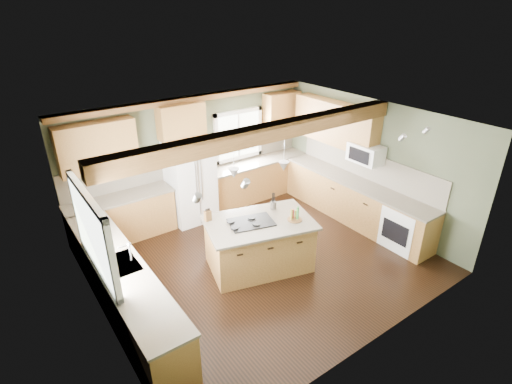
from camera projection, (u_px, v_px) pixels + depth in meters
floor at (261, 259)px, 7.41m from camera, size 5.60×5.60×0.00m
ceiling at (262, 123)px, 6.28m from camera, size 5.60×5.60×0.00m
wall_back at (193, 155)px, 8.67m from camera, size 5.60×0.00×5.60m
wall_left at (94, 251)px, 5.38m from camera, size 0.00×5.00×5.00m
wall_right at (370, 162)px, 8.31m from camera, size 0.00×5.00×5.00m
ceiling_beam at (267, 133)px, 6.24m from camera, size 5.55×0.26×0.26m
soffit_trim at (192, 99)px, 8.06m from camera, size 5.55×0.20×0.10m
backsplash_back at (194, 159)px, 8.70m from camera, size 5.58×0.03×0.58m
backsplash_right at (367, 165)px, 8.38m from camera, size 0.03×3.70×0.58m
base_cab_back_left at (123, 219)px, 7.89m from camera, size 2.02×0.60×0.88m
counter_back_left at (119, 198)px, 7.69m from camera, size 2.06×0.64×0.04m
base_cab_back_right at (257, 180)px, 9.61m from camera, size 2.62×0.60×0.88m
counter_back_right at (257, 162)px, 9.41m from camera, size 2.66×0.64×0.04m
base_cab_left at (124, 291)px, 5.95m from camera, size 0.60×3.70×0.88m
counter_left at (119, 265)px, 5.74m from camera, size 0.64×3.74×0.04m
base_cab_right at (353, 202)px, 8.56m from camera, size 0.60×3.70×0.88m
counter_right at (356, 182)px, 8.36m from camera, size 0.64×3.74×0.04m
upper_cab_back_left at (97, 147)px, 7.22m from camera, size 1.40×0.35×0.90m
upper_cab_over_fridge at (181, 121)px, 8.02m from camera, size 0.96×0.35×0.70m
upper_cab_right at (335, 123)px, 8.59m from camera, size 0.35×2.20×0.90m
upper_cab_back_corner at (282, 112)px, 9.47m from camera, size 0.90×0.35×0.90m
window_left at (91, 233)px, 5.32m from camera, size 0.04×1.60×1.05m
window_back at (238, 135)px, 9.15m from camera, size 1.10×0.04×1.00m
sink at (119, 265)px, 5.74m from camera, size 0.50×0.65×0.03m
faucet at (130, 252)px, 5.77m from camera, size 0.02×0.02×0.28m
dishwasher at (160, 346)px, 5.00m from camera, size 0.60×0.60×0.84m
oven at (405, 227)px, 7.61m from camera, size 0.60×0.72×0.84m
microwave at (366, 153)px, 8.05m from camera, size 0.40×0.70×0.38m
pendant_left at (234, 173)px, 6.29m from camera, size 0.18×0.18×0.16m
pendant_right at (284, 166)px, 6.56m from camera, size 0.18×0.18×0.16m
refrigerator at (190, 181)px, 8.41m from camera, size 0.90×0.74×1.80m
island at (259, 245)px, 7.05m from camera, size 1.93×1.47×0.88m
island_top at (259, 222)px, 6.85m from camera, size 2.07×1.61×0.04m
cooktop at (251, 222)px, 6.80m from camera, size 0.85×0.68×0.02m
knife_block at (208, 216)px, 6.84m from camera, size 0.11×0.08×0.18m
utensil_crock at (273, 205)px, 7.22m from camera, size 0.13×0.13×0.14m
bottle_tray at (295, 214)px, 6.84m from camera, size 0.35×0.35×0.23m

